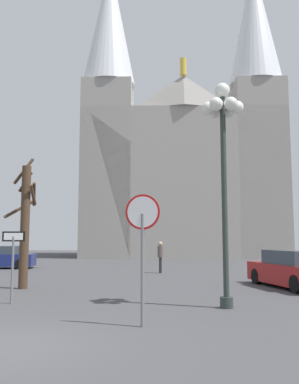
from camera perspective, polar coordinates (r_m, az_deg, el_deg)
cathedral at (r=45.89m, az=4.44°, el=4.15°), size 21.95×15.56×33.17m
stop_sign at (r=9.07m, az=-0.98°, el=-5.69°), size 0.79×0.14×2.87m
one_way_arrow_sign at (r=12.89m, az=-18.50°, el=-8.43°), size 0.66×0.13×2.11m
street_lamp at (r=12.02m, az=10.23°, el=7.27°), size 1.20×1.09×6.40m
bare_tree at (r=16.63m, az=-16.95°, el=-4.00°), size 1.39×1.25×5.15m
parked_car_near_red at (r=17.11m, az=19.45°, el=-10.21°), size 3.01×4.89×1.45m
parked_car_far_navy at (r=28.43m, az=-20.10°, el=-8.60°), size 4.47×2.60×1.43m
pedestrian_walking at (r=23.14m, az=1.53°, el=-8.61°), size 0.32×0.32×1.74m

